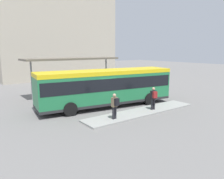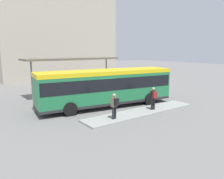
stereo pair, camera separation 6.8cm
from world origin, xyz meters
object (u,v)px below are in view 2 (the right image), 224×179
at_px(pedestrian_companion, 115,105).
at_px(bicycle_white, 143,84).
at_px(city_bus, 107,85).
at_px(pedestrian_waiting, 153,97).
at_px(bicycle_blue, 146,85).
at_px(bicycle_black, 153,86).

height_order(pedestrian_companion, bicycle_white, pedestrian_companion).
distance_m(city_bus, pedestrian_companion, 3.80).
xyz_separation_m(pedestrian_waiting, bicycle_blue, (6.89, 7.63, -0.72)).
distance_m(pedestrian_waiting, bicycle_black, 9.88).
bearing_deg(city_bus, bicycle_black, 29.48).
height_order(city_bus, pedestrian_companion, city_bus).
distance_m(city_bus, bicycle_white, 10.48).
bearing_deg(city_bus, pedestrian_waiting, -50.72).
height_order(bicycle_blue, bicycle_white, bicycle_white).
distance_m(pedestrian_companion, bicycle_black, 12.80).
relative_size(city_bus, pedestrian_waiting, 6.65).
xyz_separation_m(pedestrian_companion, bicycle_black, (10.76, 6.89, -0.75)).
bearing_deg(pedestrian_companion, bicycle_white, -61.89).
bearing_deg(city_bus, pedestrian_companion, -108.61).
relative_size(city_bus, bicycle_blue, 6.49).
bearing_deg(pedestrian_waiting, bicycle_blue, -27.53).
bearing_deg(pedestrian_companion, pedestrian_waiting, -99.19).
bearing_deg(bicycle_blue, bicycle_black, 15.22).
bearing_deg(pedestrian_waiting, bicycle_black, -31.64).
xyz_separation_m(city_bus, bicycle_white, (9.01, 5.18, -1.35)).
relative_size(pedestrian_companion, bicycle_blue, 0.96).
bearing_deg(city_bus, bicycle_blue, 34.33).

